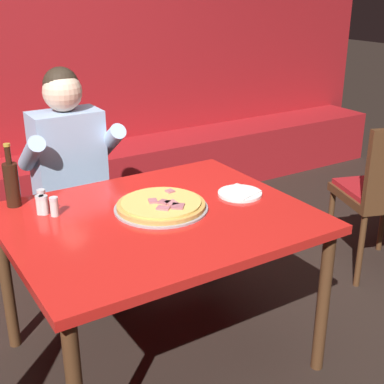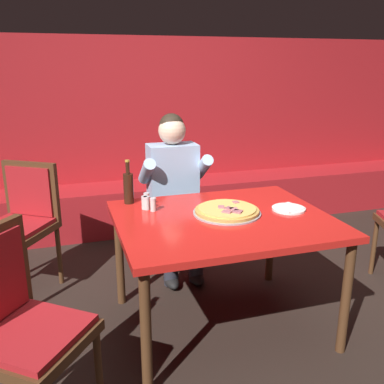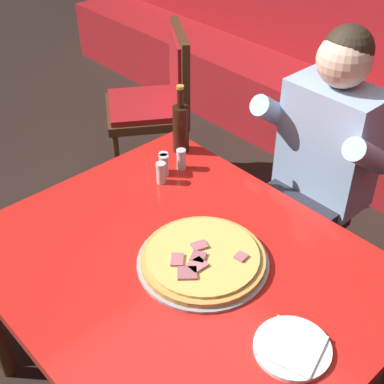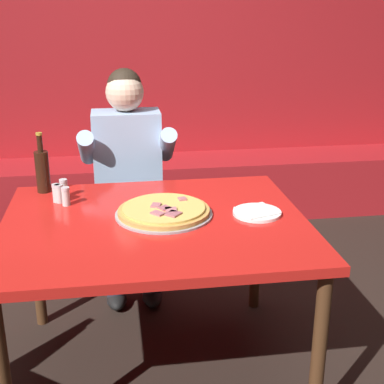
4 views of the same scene
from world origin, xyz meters
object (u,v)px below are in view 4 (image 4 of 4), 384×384
at_px(plate_white_paper, 257,212).
at_px(diner_seated_blue_shirt, 128,173).
at_px(pizza, 164,211).
at_px(main_dining_table, 155,236).
at_px(beer_bottle, 42,170).
at_px(shaker_parmesan, 64,189).
at_px(shaker_oregano, 57,194).
at_px(shaker_black_pepper, 59,195).
at_px(shaker_red_pepper_flakes, 66,197).

height_order(plate_white_paper, diner_seated_blue_shirt, diner_seated_blue_shirt).
bearing_deg(pizza, main_dining_table, -131.89).
distance_m(main_dining_table, beer_bottle, 0.69).
bearing_deg(shaker_parmesan, main_dining_table, -41.29).
bearing_deg(main_dining_table, diner_seated_blue_shirt, 95.89).
distance_m(main_dining_table, pizza, 0.11).
bearing_deg(main_dining_table, pizza, 48.11).
height_order(shaker_oregano, shaker_parmesan, same).
distance_m(pizza, shaker_black_pepper, 0.51).
bearing_deg(main_dining_table, shaker_parmesan, 138.71).
xyz_separation_m(shaker_parmesan, shaker_black_pepper, (-0.01, -0.08, 0.00)).
bearing_deg(pizza, shaker_oregano, 153.45).
height_order(shaker_parmesan, diner_seated_blue_shirt, diner_seated_blue_shirt).
bearing_deg(plate_white_paper, diner_seated_blue_shirt, 123.52).
relative_size(pizza, shaker_parmesan, 4.88).
bearing_deg(shaker_red_pepper_flakes, diner_seated_blue_shirt, 62.25).
bearing_deg(main_dining_table, shaker_red_pepper_flakes, 148.60).
xyz_separation_m(shaker_oregano, shaker_red_pepper_flakes, (0.05, -0.05, 0.00)).
relative_size(plate_white_paper, shaker_oregano, 2.44).
bearing_deg(shaker_parmesan, beer_bottle, 138.88).
bearing_deg(shaker_parmesan, shaker_oregano, -112.46).
relative_size(main_dining_table, pizza, 3.04).
xyz_separation_m(shaker_red_pepper_flakes, diner_seated_blue_shirt, (0.30, 0.57, -0.08)).
bearing_deg(shaker_oregano, main_dining_table, -33.66).
xyz_separation_m(shaker_oregano, shaker_parmesan, (0.03, 0.07, 0.00)).
bearing_deg(pizza, diner_seated_blue_shirt, 99.56).
height_order(pizza, beer_bottle, beer_bottle).
bearing_deg(plate_white_paper, shaker_black_pepper, 162.57).
distance_m(main_dining_table, plate_white_paper, 0.45).
distance_m(main_dining_table, diner_seated_blue_shirt, 0.80).
distance_m(main_dining_table, shaker_black_pepper, 0.51).
bearing_deg(beer_bottle, shaker_oregano, -64.56).
bearing_deg(beer_bottle, shaker_black_pepper, -62.21).
xyz_separation_m(beer_bottle, shaker_black_pepper, (0.09, -0.17, -0.07)).
height_order(shaker_red_pepper_flakes, diner_seated_blue_shirt, diner_seated_blue_shirt).
height_order(pizza, shaker_parmesan, shaker_parmesan).
height_order(plate_white_paper, beer_bottle, beer_bottle).
bearing_deg(diner_seated_blue_shirt, shaker_black_pepper, -122.12).
distance_m(main_dining_table, shaker_parmesan, 0.54).
height_order(main_dining_table, shaker_red_pepper_flakes, shaker_red_pepper_flakes).
distance_m(pizza, diner_seated_blue_shirt, 0.76).
xyz_separation_m(main_dining_table, pizza, (0.04, 0.05, 0.09)).
bearing_deg(shaker_oregano, shaker_black_pepper, -37.94).
bearing_deg(diner_seated_blue_shirt, shaker_oregano, -123.69).
bearing_deg(shaker_oregano, shaker_parmesan, 67.54).
relative_size(shaker_red_pepper_flakes, diner_seated_blue_shirt, 0.07).
relative_size(shaker_parmesan, diner_seated_blue_shirt, 0.07).
bearing_deg(shaker_black_pepper, shaker_parmesan, 79.70).
relative_size(pizza, shaker_black_pepper, 4.88).
relative_size(plate_white_paper, beer_bottle, 0.72).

